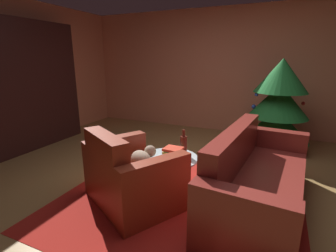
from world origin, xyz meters
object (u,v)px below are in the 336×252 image
at_px(coffee_table, 170,161).
at_px(book_stack_on_table, 173,153).
at_px(couch_red, 256,182).
at_px(armchair_red, 131,177).
at_px(bookshelf_unit, 30,86).
at_px(bottle_on_table, 183,145).
at_px(decorated_tree, 278,104).

relative_size(coffee_table, book_stack_on_table, 3.08).
bearing_deg(book_stack_on_table, couch_red, 13.02).
distance_m(armchair_red, couch_red, 1.32).
distance_m(bookshelf_unit, book_stack_on_table, 3.01).
height_order(bookshelf_unit, armchair_red, bookshelf_unit).
xyz_separation_m(coffee_table, bottle_on_table, (0.11, 0.14, 0.17)).
relative_size(book_stack_on_table, bottle_on_table, 0.69).
height_order(coffee_table, decorated_tree, decorated_tree).
relative_size(couch_red, book_stack_on_table, 9.80).
xyz_separation_m(book_stack_on_table, decorated_tree, (0.98, 2.10, 0.26)).
xyz_separation_m(bookshelf_unit, armchair_red, (2.53, -0.88, -0.76)).
bearing_deg(bottle_on_table, armchair_red, -132.69).
height_order(armchair_red, book_stack_on_table, armchair_red).
relative_size(armchair_red, coffee_table, 1.96).
xyz_separation_m(book_stack_on_table, bottle_on_table, (0.05, 0.19, 0.04)).
distance_m(armchair_red, book_stack_on_table, 0.51).
bearing_deg(book_stack_on_table, bookshelf_unit, 168.09).
relative_size(armchair_red, decorated_tree, 0.81).
height_order(bottle_on_table, decorated_tree, decorated_tree).
height_order(bookshelf_unit, couch_red, bookshelf_unit).
xyz_separation_m(bookshelf_unit, couch_red, (3.76, -0.41, -0.78)).
distance_m(bookshelf_unit, coffee_table, 2.97).
xyz_separation_m(couch_red, decorated_tree, (0.13, 1.90, 0.51)).
bearing_deg(decorated_tree, armchair_red, -119.85).
distance_m(bookshelf_unit, couch_red, 3.86).
bearing_deg(armchair_red, coffee_table, 45.66).
bearing_deg(decorated_tree, coffee_table, -117.04).
height_order(couch_red, book_stack_on_table, couch_red).
xyz_separation_m(bookshelf_unit, coffee_table, (2.84, -0.56, -0.65)).
relative_size(armchair_red, book_stack_on_table, 6.04).
bearing_deg(coffee_table, bookshelf_unit, 168.90).
relative_size(bookshelf_unit, coffee_table, 3.36).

